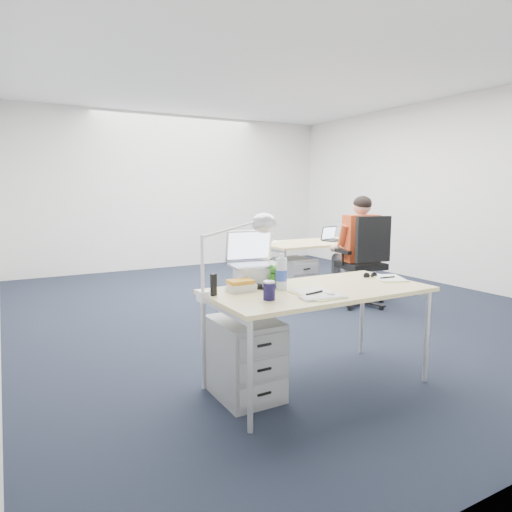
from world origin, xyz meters
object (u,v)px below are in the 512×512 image
at_px(office_chair, 362,280).
at_px(cordless_phone, 214,285).
at_px(desk_near, 318,295).
at_px(bear_figurine, 274,276).
at_px(desk_lamp, 227,255).
at_px(drawer_pedestal_far, 295,279).
at_px(can_koozie, 269,290).
at_px(drawer_pedestal_near, 245,358).
at_px(wireless_keyboard, 323,297).
at_px(dark_laptop, 334,233).
at_px(headphones, 266,285).
at_px(desk_far, 317,245).
at_px(silver_laptop, 256,258).
at_px(sunglasses, 370,276).
at_px(water_bottle, 281,271).
at_px(far_cup, 344,235).
at_px(seated_person, 355,250).
at_px(book_stack, 241,286).
at_px(computer_mouse, 330,294).

height_order(office_chair, cordless_phone, office_chair).
bearing_deg(desk_near, cordless_phone, 168.05).
relative_size(bear_figurine, desk_lamp, 0.30).
distance_m(drawer_pedestal_far, can_koozie, 3.08).
relative_size(desk_near, office_chair, 1.42).
xyz_separation_m(desk_near, drawer_pedestal_near, (-0.55, 0.10, -0.41)).
bearing_deg(can_koozie, wireless_keyboard, -22.01).
bearing_deg(office_chair, dark_laptop, 86.80).
bearing_deg(drawer_pedestal_near, headphones, 24.58).
bearing_deg(desk_near, bear_figurine, 143.18).
relative_size(desk_far, bear_figurine, 9.42).
height_order(silver_laptop, sunglasses, silver_laptop).
xyz_separation_m(drawer_pedestal_far, cordless_phone, (-2.11, -2.13, 0.53)).
xyz_separation_m(desk_near, wireless_keyboard, (-0.16, -0.26, 0.05)).
height_order(desk_far, water_bottle, water_bottle).
bearing_deg(water_bottle, sunglasses, 1.54).
height_order(water_bottle, far_cup, water_bottle).
bearing_deg(wireless_keyboard, can_koozie, 167.07).
relative_size(water_bottle, cordless_phone, 1.74).
height_order(desk_near, office_chair, office_chair).
relative_size(sunglasses, desk_lamp, 0.21).
relative_size(desk_far, drawer_pedestal_far, 2.91).
relative_size(headphones, bear_figurine, 1.22).
height_order(office_chair, seated_person, seated_person).
relative_size(drawer_pedestal_near, book_stack, 3.04).
xyz_separation_m(computer_mouse, headphones, (-0.24, 0.43, 0.00)).
xyz_separation_m(drawer_pedestal_near, cordless_phone, (-0.20, 0.06, 0.53)).
relative_size(desk_far, sunglasses, 13.56).
bearing_deg(water_bottle, bear_figurine, 96.58).
bearing_deg(desk_near, book_stack, 160.85).
bearing_deg(cordless_phone, headphones, -13.85).
bearing_deg(office_chair, seated_person, 89.75).
distance_m(seated_person, silver_laptop, 2.71).
relative_size(desk_near, computer_mouse, 17.04).
bearing_deg(dark_laptop, silver_laptop, -151.09).
height_order(office_chair, water_bottle, office_chair).
bearing_deg(can_koozie, drawer_pedestal_near, 104.41).
distance_m(computer_mouse, sunglasses, 0.79).
bearing_deg(headphones, book_stack, -177.16).
bearing_deg(computer_mouse, far_cup, 65.22).
bearing_deg(drawer_pedestal_near, drawer_pedestal_far, 49.03).
height_order(drawer_pedestal_near, headphones, headphones).
bearing_deg(silver_laptop, desk_near, -38.59).
distance_m(drawer_pedestal_far, wireless_keyboard, 3.00).
xyz_separation_m(bear_figurine, book_stack, (-0.27, -0.01, -0.04)).
height_order(can_koozie, water_bottle, water_bottle).
relative_size(desk_far, computer_mouse, 17.04).
distance_m(computer_mouse, cordless_phone, 0.78).
distance_m(dark_laptop, far_cup, 0.46).
relative_size(office_chair, drawer_pedestal_near, 2.05).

